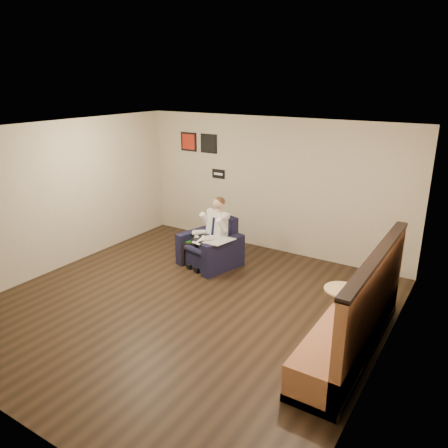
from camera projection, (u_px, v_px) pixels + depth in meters
The scene contains 18 objects.
ground at pixel (186, 306), 7.11m from camera, with size 6.00×6.00×0.00m, color black.
wall_back at pixel (271, 185), 9.07m from camera, with size 6.00×0.02×2.80m, color beige.
wall_left at pixel (56, 197), 8.19m from camera, with size 0.02×6.00×2.80m, color beige.
wall_right at pixel (386, 267), 5.15m from camera, with size 0.02×6.00×2.80m, color beige.
ceiling at pixel (181, 131), 6.22m from camera, with size 6.00×6.00×0.02m, color white.
seating_sign at pixel (218, 174), 9.68m from camera, with size 0.32×0.02×0.20m, color black.
art_print_left at pixel (189, 142), 9.88m from camera, with size 0.42×0.03×0.42m, color #B52616.
art_print_right at pixel (209, 144), 9.60m from camera, with size 0.42×0.03×0.42m, color black.
armchair at pixel (210, 242), 8.53m from camera, with size 0.97×0.97×0.94m, color black.
seated_man at pixel (205, 236), 8.39m from camera, with size 0.61×0.92×1.29m, color white, non-canonical shape.
lap_papers at pixel (201, 240), 8.35m from camera, with size 0.21×0.31×0.01m, color white.
newspaper at pixel (219, 241), 8.13m from camera, with size 0.41×0.51×0.01m, color silver.
side_table at pixel (198, 250), 8.74m from camera, with size 0.59×0.59×0.48m, color black.
green_folder at pixel (196, 239), 8.65m from camera, with size 0.48×0.34×0.01m, color #35D92B.
coffee_mug at pixel (209, 235), 8.74m from camera, with size 0.09×0.09×0.10m, color white.
smartphone at pixel (202, 236), 8.82m from camera, with size 0.15×0.07×0.01m, color black.
banquette at pixel (352, 302), 5.74m from camera, with size 0.68×2.84×1.46m, color #9D623D.
cafe_table at pixel (340, 309), 6.38m from camera, with size 0.52×0.52×0.64m, color tan.
Camera 1 is at (3.90, -5.01, 3.52)m, focal length 35.00 mm.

